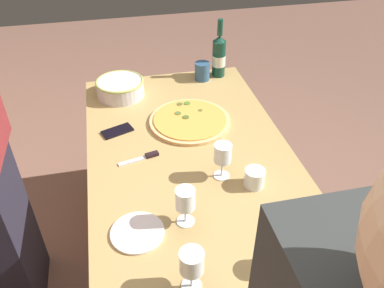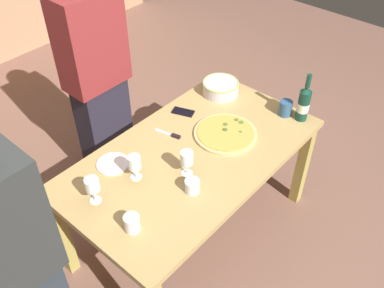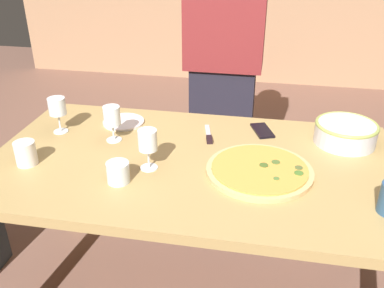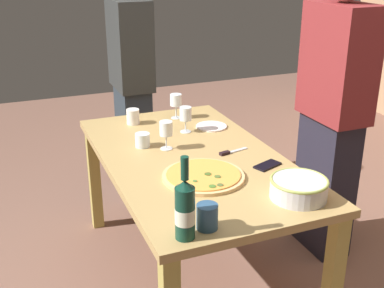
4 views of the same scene
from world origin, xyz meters
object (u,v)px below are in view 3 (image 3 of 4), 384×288
Objects in this scene: pizza_knife at (209,136)px; pizza at (260,170)px; cell_phone at (262,131)px; wine_glass_by_bottle at (112,118)px; serving_bowl at (346,132)px; wine_glass_far_left at (57,108)px; person_host at (224,61)px; dining_table at (192,180)px; wine_glass_near_pizza at (148,142)px; side_plate at (124,122)px; cup_amber at (118,172)px; cup_spare at (26,153)px.

pizza is at bearing -47.89° from pizza_knife.
wine_glass_by_bottle is at bearing -2.61° from cell_phone.
wine_glass_by_bottle is 1.08× the size of cell_phone.
serving_bowl is at bearing 5.66° from pizza_knife.
person_host reaches higher than wine_glass_far_left.
serving_bowl is 1.41× the size of pizza_knife.
wine_glass_by_bottle reaches higher than dining_table.
wine_glass_near_pizza is at bearing -121.76° from pizza_knife.
wine_glass_near_pizza is (-0.15, -0.09, 0.20)m from dining_table.
side_plate is 0.42m from pizza_knife.
pizza is 0.34m from pizza_knife.
side_plate is at bearing -32.53° from person_host.
wine_glass_far_left is 0.90m from cell_phone.
pizza_knife is at bearing 132.11° from pizza.
wine_glass_near_pizza is at bearing -42.92° from wine_glass_by_bottle.
wine_glass_by_bottle is at bearing 166.29° from pizza.
wine_glass_far_left is at bearing 172.29° from wine_glass_by_bottle.
wine_glass_far_left is at bearing 153.92° from wine_glass_near_pizza.
serving_bowl is at bearing -1.05° from side_plate.
serving_bowl is 0.85m from person_host.
dining_table is 6.22× the size of serving_bowl.
wine_glass_near_pizza is at bearing -174.01° from pizza.
serving_bowl is at bearing 9.31° from wine_glass_by_bottle.
person_host is at bearing 105.10° from pizza.
wine_glass_near_pizza is (-0.41, -0.04, 0.10)m from pizza.
side_plate is (-0.15, 0.48, -0.03)m from cup_amber.
pizza is 4.83× the size of cup_amber.
side_plate is at bearing 143.36° from dining_table.
pizza is 0.96m from person_host.
wine_glass_by_bottle is 0.85× the size of pizza_knife.
side_plate is at bearing 60.49° from cup_spare.
wine_glass_far_left is 0.09× the size of person_host.
pizza is 2.49× the size of wine_glass_far_left.
person_host is (-0.02, 0.67, 0.13)m from pizza_knife.
pizza is 4.23× the size of cup_spare.
wine_glass_by_bottle is 0.20m from side_plate.
person_host reaches higher than serving_bowl.
wine_glass_near_pizza is 0.98m from person_host.
cup_amber is (-0.08, -0.11, -0.07)m from wine_glass_near_pizza.
cup_spare is at bearing -173.20° from wine_glass_near_pizza.
wine_glass_by_bottle is at bearing 137.08° from wine_glass_near_pizza.
wine_glass_near_pizza is 1.93× the size of cup_amber.
cup_amber is 1.11m from person_host.
cup_amber is 0.88× the size of cup_spare.
person_host reaches higher than wine_glass_by_bottle.
pizza is at bearing -11.96° from wine_glass_far_left.
dining_table is 11.11× the size of cell_phone.
wine_glass_near_pizza and wine_glass_far_left have the same top height.
wine_glass_by_bottle is 0.34m from cup_amber.
wine_glass_far_left is (-0.26, 0.04, 0.01)m from wine_glass_by_bottle.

